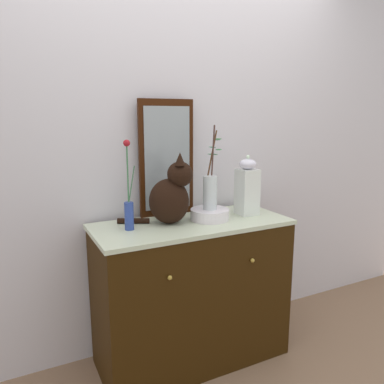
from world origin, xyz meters
TOP-DOWN VIEW (x-y plane):
  - ground_plane at (0.00, 0.00)m, footprint 6.00×6.00m
  - wall_back at (0.00, 0.32)m, footprint 4.40×0.08m
  - sideboard at (0.00, -0.00)m, footprint 1.16×0.52m
  - mirror_leaning at (-0.06, 0.23)m, footprint 0.35×0.03m
  - cat_sitting at (-0.12, 0.03)m, footprint 0.42×0.28m
  - vase_slim_green at (-0.37, 0.02)m, footprint 0.07×0.05m
  - bowl_porcelain at (0.12, 0.00)m, footprint 0.23×0.23m
  - vase_glass_clear at (0.12, 0.00)m, footprint 0.15×0.14m
  - jar_lidded_porcelain at (0.39, 0.01)m, footprint 0.12×0.12m

SIDE VIEW (x-z plane):
  - ground_plane at x=0.00m, z-range 0.00..0.00m
  - sideboard at x=0.00m, z-range 0.00..0.88m
  - bowl_porcelain at x=0.12m, z-range 0.88..0.95m
  - vase_slim_green at x=-0.37m, z-range 0.77..1.26m
  - cat_sitting at x=-0.12m, z-range 0.85..1.26m
  - jar_lidded_porcelain at x=0.39m, z-range 0.87..1.24m
  - vase_glass_clear at x=0.12m, z-range 0.82..1.32m
  - mirror_leaning at x=-0.06m, z-range 0.88..1.59m
  - wall_back at x=0.00m, z-range 0.00..2.60m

